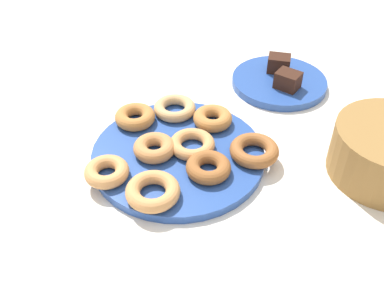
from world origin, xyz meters
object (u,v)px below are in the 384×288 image
donut_5 (213,118)px  donut_8 (192,144)px  donut_1 (154,148)px  donut_2 (208,167)px  donut_6 (107,172)px  donut_0 (175,108)px  donut_plate (178,155)px  donut_7 (153,191)px  cake_plate (279,82)px  donut_4 (135,117)px  brownie_far (288,80)px  donut_3 (254,150)px  brownie_near (279,64)px

donut_5 → donut_8: size_ratio=0.92×
donut_1 → donut_8: (-0.05, 0.06, -0.00)m
donut_2 → donut_6: size_ratio=1.02×
donut_0 → donut_5: (-0.00, 0.09, 0.00)m
donut_plate → donut_8: size_ratio=3.79×
donut_6 → donut_7: (0.00, 0.10, 0.00)m
donut_7 → donut_1: bearing=-148.7°
cake_plate → donut_4: bearing=-33.6°
brownie_far → donut_3: bearing=5.7°
donut_0 → cake_plate: (-0.23, 0.15, -0.02)m
donut_0 → donut_8: bearing=46.1°
donut_0 → donut_1: (0.13, 0.03, 0.00)m
donut_1 → donut_4: bearing=-126.1°
donut_6 → brownie_far: bearing=157.4°
donut_5 → donut_6: 0.25m
donut_plate → brownie_near: brownie_near is taller
donut_2 → brownie_far: brownie_far is taller
cake_plate → donut_2: bearing=-0.1°
donut_1 → donut_5: (-0.13, 0.05, 0.00)m
donut_7 → donut_3: bearing=148.9°
donut_1 → cake_plate: 0.38m
donut_2 → donut_7: 0.11m
donut_8 → cake_plate: 0.32m
donut_7 → brownie_near: (-0.49, 0.04, 0.01)m
brownie_near → donut_0: bearing=-26.0°
donut_3 → donut_4: (0.02, -0.25, 0.00)m
donut_6 → donut_1: bearing=157.6°
donut_3 → cake_plate: 0.29m
donut_2 → brownie_near: (-0.39, -0.02, 0.01)m
donut_0 → donut_6: (0.22, -0.01, 0.00)m
donut_4 → donut_6: bearing=16.9°
donut_7 → donut_8: (-0.14, -0.00, -0.00)m
donut_0 → donut_3: 0.20m
donut_3 → donut_0: bearing=-103.2°
donut_plate → donut_7: donut_7 is taller
brownie_near → donut_6: bearing=-15.4°
donut_5 → donut_7: size_ratio=0.85×
donut_8 → donut_1: bearing=-51.0°
donut_0 → donut_7: size_ratio=0.94×
donut_5 → donut_6: bearing=-22.0°
donut_0 → donut_5: donut_5 is taller
donut_2 → donut_1: bearing=-89.1°
donut_plate → brownie_far: size_ratio=6.34×
donut_6 → donut_7: size_ratio=0.86×
donut_3 → donut_7: size_ratio=0.99×
donut_2 → donut_6: bearing=-57.6°
donut_8 → cake_plate: (-0.32, 0.06, -0.02)m
donut_4 → donut_6: size_ratio=1.03×
donut_6 → donut_7: 0.10m
donut_plate → donut_3: bearing=114.0°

